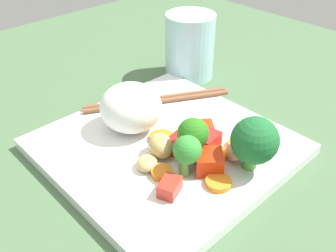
% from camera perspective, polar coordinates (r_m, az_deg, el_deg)
% --- Properties ---
extents(ground_plane, '(1.10, 1.10, 0.02)m').
position_cam_1_polar(ground_plane, '(0.48, -0.30, -4.78)').
color(ground_plane, '#496845').
extents(square_plate, '(0.27, 0.27, 0.01)m').
position_cam_1_polar(square_plate, '(0.47, -0.31, -3.16)').
color(square_plate, white).
rests_on(square_plate, ground_plane).
extents(rice_mound, '(0.11, 0.11, 0.06)m').
position_cam_1_polar(rice_mound, '(0.47, -5.64, 2.82)').
color(rice_mound, white).
rests_on(rice_mound, square_plate).
extents(broccoli_floret_0, '(0.04, 0.04, 0.06)m').
position_cam_1_polar(broccoli_floret_0, '(0.42, 4.28, -1.30)').
color(broccoli_floret_0, '#55A23E').
rests_on(broccoli_floret_0, square_plate).
extents(broccoli_floret_1, '(0.03, 0.03, 0.05)m').
position_cam_1_polar(broccoli_floret_1, '(0.40, 2.89, -3.87)').
color(broccoli_floret_1, '#639E4A').
rests_on(broccoli_floret_1, square_plate).
extents(broccoli_floret_2, '(0.05, 0.05, 0.07)m').
position_cam_1_polar(broccoli_floret_2, '(0.41, 13.01, -2.27)').
color(broccoli_floret_2, '#529D3A').
rests_on(broccoli_floret_2, square_plate).
extents(carrot_slice_0, '(0.03, 0.03, 0.01)m').
position_cam_1_polar(carrot_slice_0, '(0.46, 10.67, -2.76)').
color(carrot_slice_0, orange).
rests_on(carrot_slice_0, square_plate).
extents(carrot_slice_1, '(0.04, 0.04, 0.01)m').
position_cam_1_polar(carrot_slice_1, '(0.46, -1.31, -1.98)').
color(carrot_slice_1, orange).
rests_on(carrot_slice_1, square_plate).
extents(carrot_slice_2, '(0.04, 0.04, 0.01)m').
position_cam_1_polar(carrot_slice_2, '(0.41, 7.67, -8.51)').
color(carrot_slice_2, orange).
rests_on(carrot_slice_2, square_plate).
extents(carrot_slice_3, '(0.03, 0.03, 0.01)m').
position_cam_1_polar(carrot_slice_3, '(0.44, 7.66, -4.19)').
color(carrot_slice_3, orange).
rests_on(carrot_slice_3, square_plate).
extents(carrot_slice_4, '(0.03, 0.03, 0.01)m').
position_cam_1_polar(carrot_slice_4, '(0.41, -0.97, -7.08)').
color(carrot_slice_4, orange).
rests_on(carrot_slice_4, square_plate).
extents(pepper_chunk_0, '(0.03, 0.03, 0.02)m').
position_cam_1_polar(pepper_chunk_0, '(0.44, 1.36, -2.93)').
color(pepper_chunk_0, red).
rests_on(pepper_chunk_0, square_plate).
extents(pepper_chunk_1, '(0.03, 0.03, 0.02)m').
position_cam_1_polar(pepper_chunk_1, '(0.39, 0.28, -9.25)').
color(pepper_chunk_1, red).
rests_on(pepper_chunk_1, square_plate).
extents(pepper_chunk_2, '(0.03, 0.03, 0.02)m').
position_cam_1_polar(pepper_chunk_2, '(0.45, 5.55, -2.19)').
color(pepper_chunk_2, red).
rests_on(pepper_chunk_2, square_plate).
extents(pepper_chunk_3, '(0.03, 0.03, 0.02)m').
position_cam_1_polar(pepper_chunk_3, '(0.47, 5.78, -0.63)').
color(pepper_chunk_3, red).
rests_on(pepper_chunk_3, square_plate).
extents(pepper_chunk_4, '(0.04, 0.04, 0.02)m').
position_cam_1_polar(pepper_chunk_4, '(0.42, 5.78, -5.71)').
color(pepper_chunk_4, red).
rests_on(pepper_chunk_4, square_plate).
extents(chicken_piece_0, '(0.04, 0.03, 0.01)m').
position_cam_1_polar(chicken_piece_0, '(0.42, -3.22, -5.67)').
color(chicken_piece_0, tan).
rests_on(chicken_piece_0, square_plate).
extents(chicken_piece_1, '(0.04, 0.04, 0.03)m').
position_cam_1_polar(chicken_piece_1, '(0.43, -1.16, -3.03)').
color(chicken_piece_1, tan).
rests_on(chicken_piece_1, square_plate).
extents(chicken_piece_2, '(0.02, 0.03, 0.02)m').
position_cam_1_polar(chicken_piece_2, '(0.44, 10.51, -3.66)').
color(chicken_piece_2, tan).
rests_on(chicken_piece_2, square_plate).
extents(chopstick_pair, '(0.12, 0.19, 0.01)m').
position_cam_1_polar(chopstick_pair, '(0.54, -1.67, 3.98)').
color(chopstick_pair, brown).
rests_on(chopstick_pair, square_plate).
extents(drinking_glass, '(0.08, 0.08, 0.11)m').
position_cam_1_polar(drinking_glass, '(0.63, 3.32, 12.02)').
color(drinking_glass, '#ADD7E5').
rests_on(drinking_glass, ground_plane).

